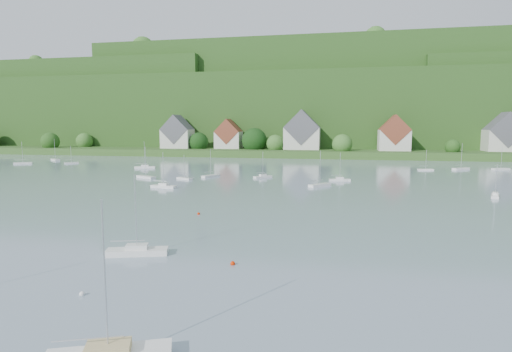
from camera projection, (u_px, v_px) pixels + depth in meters
The scene contains 12 objects.
far_shore_strip at pixel (294, 151), 202.19m from camera, with size 600.00×60.00×3.00m, color #355921.
forested_ridge at pixel (306, 112), 266.34m from camera, with size 620.00×181.22×69.89m.
village_building_0 at pixel (177, 135), 199.20m from camera, with size 14.00×10.40×16.00m.
village_building_1 at pixel (229, 136), 196.41m from camera, with size 12.00×9.36×14.00m.
village_building_2 at pixel (302, 133), 188.49m from camera, with size 16.00×11.44×18.00m.
village_building_3 at pixel (394, 136), 178.91m from camera, with size 13.00×10.40×15.50m.
village_building_4 at pixel (504, 136), 174.09m from camera, with size 15.00×10.40×16.50m.
near_sailboat_3 at pixel (137, 251), 43.42m from camera, with size 6.58×3.54×8.56m.
mooring_buoy_1 at pixel (82, 295), 33.00m from camera, with size 0.44×0.44×0.44m, color white.
mooring_buoy_2 at pixel (233, 265), 40.30m from camera, with size 0.47×0.47×0.47m, color red.
mooring_buoy_3 at pixel (199, 214), 63.37m from camera, with size 0.42×0.42×0.42m, color red.
far_sailboat_cluster at pixel (300, 172), 118.77m from camera, with size 204.93×65.00×8.71m.
Camera 1 is at (21.20, -1.95, 13.43)m, focal length 28.98 mm.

